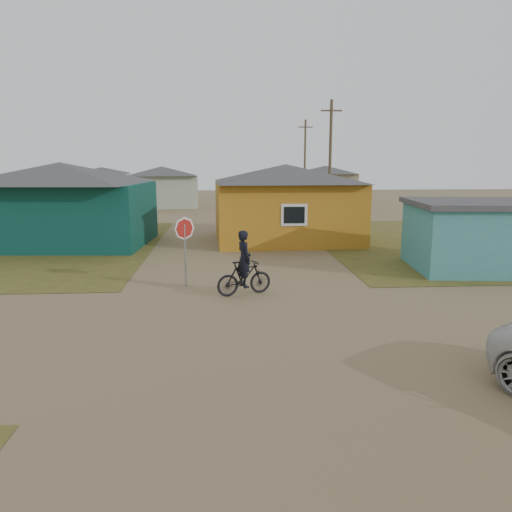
{
  "coord_description": "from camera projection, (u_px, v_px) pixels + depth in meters",
  "views": [
    {
      "loc": [
        -0.82,
        -11.37,
        4.04
      ],
      "look_at": [
        0.2,
        3.0,
        1.3
      ],
      "focal_mm": 35.0,
      "sensor_mm": 36.0,
      "label": 1
    }
  ],
  "objects": [
    {
      "name": "ground",
      "position": [
        257.0,
        333.0,
        11.95
      ],
      "size": [
        120.0,
        120.0,
        0.0
      ],
      "primitive_type": "plane",
      "color": "olive"
    },
    {
      "name": "house_teal",
      "position": [
        62.0,
        203.0,
        24.21
      ],
      "size": [
        8.93,
        7.08,
        4.0
      ],
      "color": "#0A3831",
      "rests_on": "ground"
    },
    {
      "name": "cyclist",
      "position": [
        244.0,
        272.0,
        15.22
      ],
      "size": [
        1.83,
        1.07,
        2.0
      ],
      "color": "black",
      "rests_on": "ground"
    },
    {
      "name": "stop_sign",
      "position": [
        185.0,
        235.0,
        16.14
      ],
      "size": [
        0.73,
        0.23,
        2.28
      ],
      "color": "gray",
      "rests_on": "ground"
    },
    {
      "name": "shed_turquoise",
      "position": [
        496.0,
        235.0,
        18.74
      ],
      "size": [
        6.71,
        4.93,
        2.6
      ],
      "color": "teal",
      "rests_on": "ground"
    },
    {
      "name": "utility_pole_near",
      "position": [
        330.0,
        160.0,
        33.19
      ],
      "size": [
        1.4,
        0.2,
        8.0
      ],
      "color": "brown",
      "rests_on": "ground"
    },
    {
      "name": "house_pale_north",
      "position": [
        102.0,
        182.0,
        55.73
      ],
      "size": [
        6.28,
        5.81,
        3.4
      ],
      "color": "#9EAB93",
      "rests_on": "ground"
    },
    {
      "name": "grass_ne",
      "position": [
        509.0,
        241.0,
        25.66
      ],
      "size": [
        20.0,
        18.0,
        0.0
      ],
      "primitive_type": "cube",
      "color": "brown",
      "rests_on": "ground"
    },
    {
      "name": "house_pale_west",
      "position": [
        162.0,
        186.0,
        44.51
      ],
      "size": [
        7.04,
        6.15,
        3.6
      ],
      "color": "#9EAB93",
      "rests_on": "ground"
    },
    {
      "name": "house_yellow",
      "position": [
        286.0,
        202.0,
        25.47
      ],
      "size": [
        7.72,
        6.76,
        3.9
      ],
      "color": "#B5761B",
      "rests_on": "ground"
    },
    {
      "name": "utility_pole_far",
      "position": [
        305.0,
        160.0,
        48.94
      ],
      "size": [
        1.4,
        0.2,
        8.0
      ],
      "color": "brown",
      "rests_on": "ground"
    },
    {
      "name": "house_beige_east",
      "position": [
        325.0,
        183.0,
        51.5
      ],
      "size": [
        6.95,
        6.05,
        3.6
      ],
      "color": "tan",
      "rests_on": "ground"
    }
  ]
}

